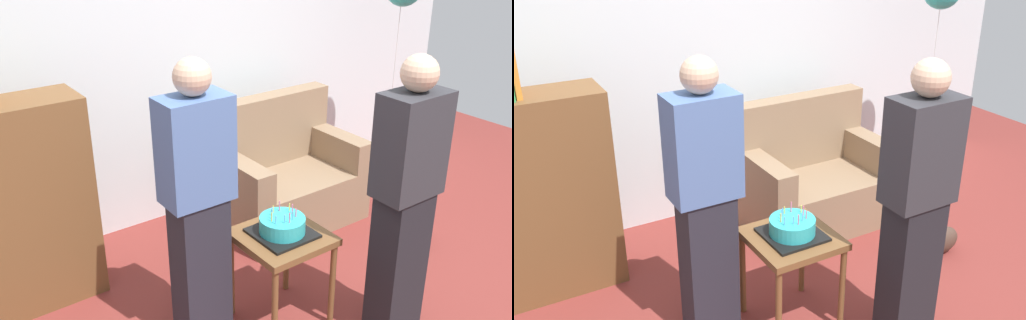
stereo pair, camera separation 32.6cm
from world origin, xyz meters
TOP-DOWN VIEW (x-y plane):
  - wall_back at (0.00, 2.05)m, footprint 6.00×0.10m
  - couch at (0.66, 1.42)m, footprint 1.10×0.70m
  - bookshelf at (-1.26, 1.51)m, footprint 0.80×0.36m
  - side_table at (-0.13, 0.46)m, footprint 0.48×0.48m
  - birthday_cake at (-0.13, 0.46)m, footprint 0.32×0.32m
  - person_blowing_candles at (-0.58, 0.61)m, footprint 0.36×0.22m
  - person_holding_cake at (0.35, 0.02)m, footprint 0.36×0.22m
  - handbag at (1.19, 0.55)m, footprint 0.28×0.14m

SIDE VIEW (x-z plane):
  - handbag at x=1.19m, z-range 0.00..0.20m
  - couch at x=0.66m, z-range -0.14..0.82m
  - side_table at x=-0.13m, z-range 0.20..0.78m
  - birthday_cake at x=-0.13m, z-range 0.55..0.72m
  - bookshelf at x=-1.26m, z-range -0.12..1.49m
  - person_blowing_candles at x=-0.58m, z-range 0.02..1.65m
  - person_holding_cake at x=0.35m, z-range 0.02..1.65m
  - wall_back at x=0.00m, z-range 0.00..2.70m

